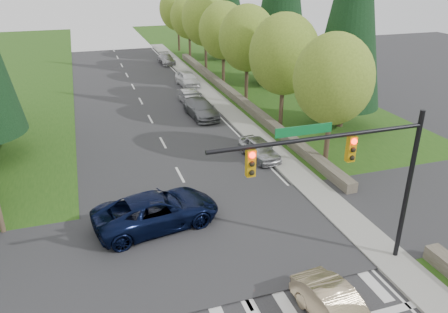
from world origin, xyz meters
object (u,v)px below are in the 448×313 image
suv_navy (157,211)px  parked_car_b (201,108)px  parked_car_c (190,97)px  parked_car_e (166,59)px  sedan_champagne (338,310)px  parked_car_d (188,79)px  parked_car_a (259,149)px

suv_navy → parked_car_b: size_ratio=1.24×
parked_car_c → parked_car_e: size_ratio=0.91×
sedan_champagne → suv_navy: size_ratio=0.67×
suv_navy → parked_car_d: bearing=-26.9°
parked_car_b → parked_car_e: parked_car_b is taller
parked_car_e → suv_navy: bearing=-103.2°
parked_car_a → parked_car_e: bearing=83.8°
suv_navy → parked_car_c: suv_navy is taller
sedan_champagne → parked_car_c: sedan_champagne is taller
sedan_champagne → suv_navy: suv_navy is taller
parked_car_b → parked_car_e: (1.40, 21.81, -0.10)m
parked_car_a → parked_car_c: (-1.40, 13.36, -0.03)m
suv_navy → parked_car_a: suv_navy is taller
parked_car_b → parked_car_d: 10.28m
suv_navy → parked_car_a: bearing=-62.5°
parked_car_c → parked_car_d: parked_car_d is taller
suv_navy → parked_car_d: 26.88m
parked_car_b → parked_car_c: (0.00, 3.89, -0.09)m
parked_car_c → sedan_champagne: bearing=-96.5°
suv_navy → parked_car_e: (7.92, 37.32, -0.23)m
sedan_champagne → parked_car_d: size_ratio=0.92×
parked_car_e → parked_car_a: bearing=-91.3°
suv_navy → parked_car_e: 38.15m
parked_car_a → parked_car_b: (-1.40, 9.47, 0.06)m
sedan_champagne → parked_car_d: 34.29m
parked_car_b → suv_navy: bearing=-116.6°
sedan_champagne → suv_navy: (-4.91, 8.46, 0.17)m
parked_car_a → parked_car_c: bearing=89.8°
suv_navy → parked_car_d: (7.86, 25.71, -0.09)m
suv_navy → sedan_champagne: bearing=-159.7°
sedan_champagne → parked_car_a: sedan_champagne is taller
sedan_champagne → parked_car_b: bearing=79.5°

